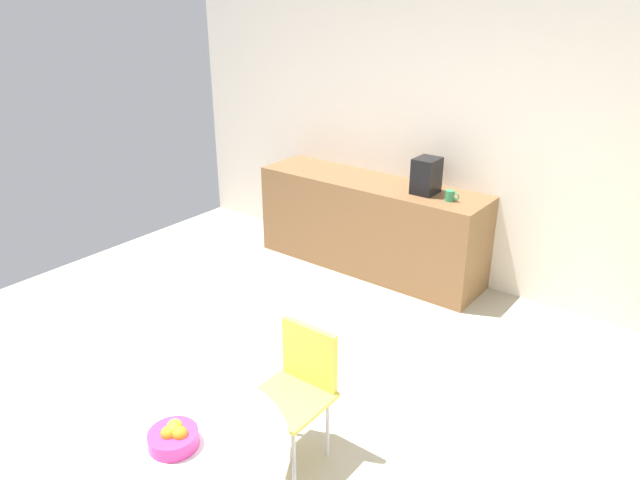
% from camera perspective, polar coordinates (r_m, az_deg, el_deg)
% --- Properties ---
extents(ground_plane, '(6.00, 6.00, 0.00)m').
position_cam_1_polar(ground_plane, '(4.05, -10.37, -17.64)').
color(ground_plane, '#B2A893').
extents(wall_back, '(6.00, 0.10, 2.60)m').
position_cam_1_polar(wall_back, '(5.65, 11.72, 9.24)').
color(wall_back, silver).
rests_on(wall_back, ground_plane).
extents(counter_block, '(2.30, 0.60, 0.90)m').
position_cam_1_polar(counter_block, '(5.87, 4.77, 1.45)').
color(counter_block, brown).
rests_on(counter_block, ground_plane).
extents(round_table, '(1.21, 1.21, 0.74)m').
position_cam_1_polar(round_table, '(2.95, -15.36, -20.51)').
color(round_table, silver).
rests_on(round_table, ground_plane).
extents(chair_yellow, '(0.42, 0.42, 0.83)m').
position_cam_1_polar(chair_yellow, '(3.55, -1.94, -13.11)').
color(chair_yellow, silver).
rests_on(chair_yellow, ground_plane).
extents(fruit_bowl, '(0.22, 0.22, 0.11)m').
position_cam_1_polar(fruit_bowl, '(2.84, -13.81, -17.79)').
color(fruit_bowl, '#D8338C').
rests_on(fruit_bowl, round_table).
extents(mug_white, '(0.13, 0.08, 0.09)m').
position_cam_1_polar(mug_white, '(5.27, 12.33, 4.17)').
color(mug_white, '#338C59').
rests_on(mug_white, counter_block).
extents(coffee_maker, '(0.20, 0.24, 0.32)m').
position_cam_1_polar(coffee_maker, '(5.40, 10.12, 6.06)').
color(coffee_maker, black).
rests_on(coffee_maker, counter_block).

